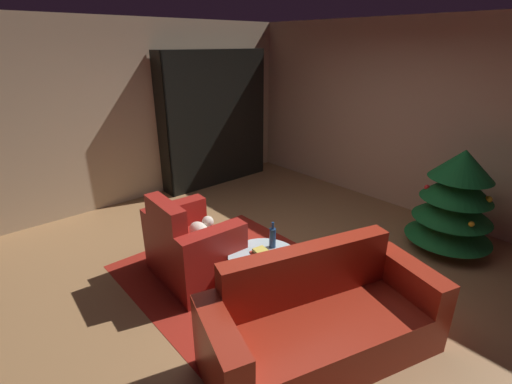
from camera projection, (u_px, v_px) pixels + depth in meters
ground_plane at (277, 269)px, 4.12m from camera, size 7.10×7.10×0.00m
wall_back at (412, 118)px, 5.23m from camera, size 6.03×0.06×2.71m
wall_left at (144, 113)px, 5.67m from camera, size 0.06×5.38×2.71m
area_rug at (253, 289)px, 3.78m from camera, size 2.87×2.03×0.01m
bookshelf_unit at (221, 120)px, 6.39m from camera, size 0.35×1.99×2.26m
armchair_red at (191, 249)px, 3.86m from camera, size 1.02×0.77×0.95m
couch_red at (321, 324)px, 2.90m from camera, size 1.28×2.04×0.87m
coffee_table at (264, 260)px, 3.56m from camera, size 0.69×0.69×0.44m
book_stack_on_table at (262, 254)px, 3.50m from camera, size 0.21×0.18×0.09m
bottle_on_table at (273, 237)px, 3.66m from camera, size 0.07×0.07×0.28m
decorated_tree at (455, 201)px, 4.30m from camera, size 0.99×0.99×1.26m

